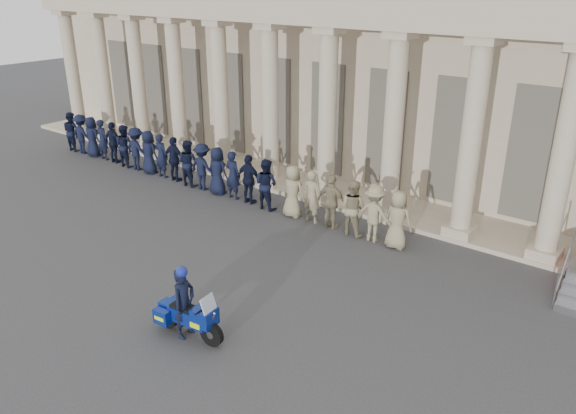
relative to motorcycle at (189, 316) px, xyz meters
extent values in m
plane|color=#38383A|center=(-0.94, 0.98, -0.55)|extent=(90.00, 90.00, 0.00)
cube|color=tan|center=(-0.94, 15.98, 3.95)|extent=(40.00, 10.00, 9.00)
cube|color=tan|center=(-0.94, 9.78, -0.47)|extent=(40.00, 2.60, 0.15)
cube|color=tan|center=(-0.94, 8.98, 6.24)|extent=(35.80, 1.00, 1.00)
cube|color=tan|center=(-17.84, 8.98, -0.25)|extent=(0.90, 0.90, 0.30)
cylinder|color=tan|center=(-17.84, 8.98, 2.70)|extent=(0.64, 0.64, 5.60)
cube|color=tan|center=(-17.84, 8.98, 5.62)|extent=(0.85, 0.85, 0.24)
cube|color=tan|center=(-15.24, 8.98, -0.25)|extent=(0.90, 0.90, 0.30)
cylinder|color=tan|center=(-15.24, 8.98, 2.70)|extent=(0.64, 0.64, 5.60)
cube|color=tan|center=(-15.24, 8.98, 5.62)|extent=(0.85, 0.85, 0.24)
cube|color=tan|center=(-12.64, 8.98, -0.25)|extent=(0.90, 0.90, 0.30)
cylinder|color=tan|center=(-12.64, 8.98, 2.70)|extent=(0.64, 0.64, 5.60)
cube|color=tan|center=(-12.64, 8.98, 5.62)|extent=(0.85, 0.85, 0.24)
cube|color=tan|center=(-10.04, 8.98, -0.25)|extent=(0.90, 0.90, 0.30)
cylinder|color=tan|center=(-10.04, 8.98, 2.70)|extent=(0.64, 0.64, 5.60)
cube|color=tan|center=(-10.04, 8.98, 5.62)|extent=(0.85, 0.85, 0.24)
cube|color=tan|center=(-7.44, 8.98, -0.25)|extent=(0.90, 0.90, 0.30)
cylinder|color=tan|center=(-7.44, 8.98, 2.70)|extent=(0.64, 0.64, 5.60)
cube|color=tan|center=(-7.44, 8.98, 5.62)|extent=(0.85, 0.85, 0.24)
cube|color=tan|center=(-4.84, 8.98, -0.25)|extent=(0.90, 0.90, 0.30)
cylinder|color=tan|center=(-4.84, 8.98, 2.70)|extent=(0.64, 0.64, 5.60)
cube|color=tan|center=(-4.84, 8.98, 5.62)|extent=(0.85, 0.85, 0.24)
cube|color=tan|center=(-2.24, 8.98, -0.25)|extent=(0.90, 0.90, 0.30)
cylinder|color=tan|center=(-2.24, 8.98, 2.70)|extent=(0.64, 0.64, 5.60)
cube|color=tan|center=(-2.24, 8.98, 5.62)|extent=(0.85, 0.85, 0.24)
cube|color=tan|center=(0.36, 8.98, -0.25)|extent=(0.90, 0.90, 0.30)
cylinder|color=tan|center=(0.36, 8.98, 2.70)|extent=(0.64, 0.64, 5.60)
cube|color=tan|center=(0.36, 8.98, 5.62)|extent=(0.85, 0.85, 0.24)
cube|color=tan|center=(2.96, 8.98, -0.25)|extent=(0.90, 0.90, 0.30)
cylinder|color=tan|center=(2.96, 8.98, 2.70)|extent=(0.64, 0.64, 5.60)
cube|color=tan|center=(2.96, 8.98, 5.62)|extent=(0.85, 0.85, 0.24)
cube|color=tan|center=(5.56, 8.98, -0.25)|extent=(0.90, 0.90, 0.30)
cylinder|color=tan|center=(5.56, 8.98, 2.70)|extent=(0.64, 0.64, 5.60)
cube|color=black|center=(-16.54, 11.00, 2.00)|extent=(1.30, 0.12, 4.20)
cube|color=black|center=(-13.94, 11.00, 2.00)|extent=(1.30, 0.12, 4.20)
cube|color=black|center=(-11.34, 11.00, 2.00)|extent=(1.30, 0.12, 4.20)
cube|color=black|center=(-8.74, 11.00, 2.00)|extent=(1.30, 0.12, 4.20)
cube|color=black|center=(-6.14, 11.00, 2.00)|extent=(1.30, 0.12, 4.20)
cube|color=black|center=(-3.54, 11.00, 2.00)|extent=(1.30, 0.12, 4.20)
cube|color=black|center=(-0.94, 11.00, 2.00)|extent=(1.30, 0.12, 4.20)
cube|color=black|center=(1.66, 11.00, 2.00)|extent=(1.30, 0.12, 4.20)
cube|color=black|center=(4.26, 11.00, 2.00)|extent=(1.30, 0.12, 4.20)
imported|color=black|center=(-15.65, 7.15, 0.39)|extent=(0.91, 0.71, 1.86)
imported|color=black|center=(-14.85, 7.15, 0.39)|extent=(1.20, 0.69, 1.86)
imported|color=black|center=(-14.04, 7.15, 0.39)|extent=(0.91, 0.59, 1.86)
imported|color=black|center=(-13.24, 7.15, 0.39)|extent=(0.68, 0.45, 1.86)
imported|color=black|center=(-12.43, 7.15, 0.39)|extent=(1.09, 0.45, 1.86)
imported|color=black|center=(-11.63, 7.15, 0.39)|extent=(0.91, 0.71, 1.86)
imported|color=black|center=(-10.82, 7.15, 0.39)|extent=(1.20, 0.69, 1.86)
imported|color=black|center=(-10.02, 7.15, 0.39)|extent=(0.91, 0.59, 1.86)
imported|color=black|center=(-9.21, 7.15, 0.39)|extent=(0.68, 0.45, 1.86)
imported|color=black|center=(-8.41, 7.15, 0.39)|extent=(1.09, 0.45, 1.86)
imported|color=black|center=(-7.61, 7.15, 0.39)|extent=(0.91, 0.71, 1.86)
imported|color=black|center=(-6.80, 7.15, 0.39)|extent=(1.20, 0.69, 1.86)
imported|color=black|center=(-6.00, 7.15, 0.39)|extent=(0.91, 0.59, 1.86)
imported|color=black|center=(-5.19, 7.15, 0.39)|extent=(0.68, 0.45, 1.86)
imported|color=black|center=(-4.39, 7.15, 0.39)|extent=(1.09, 0.45, 1.86)
imported|color=black|center=(-3.58, 7.15, 0.39)|extent=(0.91, 0.71, 1.86)
imported|color=gray|center=(-2.38, 7.15, 0.39)|extent=(0.91, 0.59, 1.86)
imported|color=gray|center=(-1.57, 7.15, 0.39)|extent=(0.68, 0.45, 1.86)
imported|color=gray|center=(-0.77, 7.15, 0.39)|extent=(1.09, 0.45, 1.86)
imported|color=gray|center=(0.04, 7.15, 0.39)|extent=(0.91, 0.71, 1.86)
imported|color=gray|center=(0.84, 7.15, 0.39)|extent=(1.20, 0.69, 1.86)
imported|color=gray|center=(1.65, 7.15, 0.39)|extent=(0.91, 0.59, 1.86)
cube|color=maroon|center=(6.46, 8.76, -0.20)|extent=(0.04, 2.76, 0.68)
cylinder|color=black|center=(0.66, 0.06, -0.25)|extent=(0.61, 0.19, 0.60)
cylinder|color=black|center=(-0.70, -0.07, -0.25)|extent=(0.61, 0.19, 0.60)
cube|color=navy|center=(0.03, 0.00, 0.02)|extent=(1.08, 0.48, 0.35)
cube|color=navy|center=(0.48, 0.05, 0.16)|extent=(0.54, 0.52, 0.41)
cube|color=silver|center=(0.48, 0.05, -0.05)|extent=(0.23, 0.29, 0.11)
cube|color=#B2BFCC|center=(0.63, 0.06, 0.47)|extent=(0.23, 0.44, 0.49)
cube|color=black|center=(-0.15, -0.02, 0.20)|extent=(0.62, 0.37, 0.09)
cube|color=navy|center=(-0.65, -0.07, 0.09)|extent=(0.35, 0.34, 0.20)
cube|color=navy|center=(-0.53, -0.35, -0.05)|extent=(0.43, 0.24, 0.36)
cube|color=#DFF60C|center=(-0.53, -0.35, -0.05)|extent=(0.29, 0.24, 0.09)
cube|color=navy|center=(-0.59, 0.23, -0.05)|extent=(0.43, 0.24, 0.36)
cube|color=#DFF60C|center=(-0.59, 0.23, -0.05)|extent=(0.29, 0.24, 0.09)
cylinder|color=silver|center=(-0.45, 0.17, -0.27)|extent=(0.55, 0.14, 0.09)
cylinder|color=black|center=(0.48, 0.05, 0.38)|extent=(0.10, 0.64, 0.03)
imported|color=black|center=(-0.11, -0.01, 0.32)|extent=(0.48, 0.67, 1.73)
sphere|color=navy|center=(-0.11, -0.01, 1.14)|extent=(0.28, 0.28, 0.28)
camera|label=1|loc=(8.54, -7.35, 7.31)|focal=35.00mm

